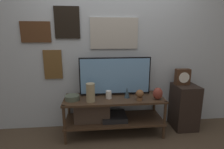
# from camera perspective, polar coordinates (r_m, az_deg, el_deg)

# --- Properties ---
(ground_plane) EXTENTS (12.00, 12.00, 0.00)m
(ground_plane) POSITION_cam_1_polar(r_m,az_deg,el_deg) (2.59, 1.44, -21.74)
(ground_plane) COLOR #4C3D2D
(wall_back) EXTENTS (6.40, 0.08, 2.70)m
(wall_back) POSITION_cam_1_polar(r_m,az_deg,el_deg) (2.72, -0.18, 10.42)
(wall_back) COLOR #B2BCC6
(wall_back) RESTS_ON ground_plane
(media_console) EXTENTS (1.45, 0.51, 0.57)m
(media_console) POSITION_cam_1_polar(r_m,az_deg,el_deg) (2.66, -2.13, -11.84)
(media_console) COLOR #422D1E
(media_console) RESTS_ON ground_plane
(television) EXTENTS (1.06, 0.05, 0.58)m
(television) POSITION_cam_1_polar(r_m,az_deg,el_deg) (2.61, 1.07, -0.48)
(television) COLOR black
(television) RESTS_ON media_console
(vase_slim_bronze) EXTENTS (0.08, 0.08, 0.16)m
(vase_slim_bronze) POSITION_cam_1_polar(r_m,az_deg,el_deg) (2.56, 4.91, -5.85)
(vase_slim_bronze) COLOR #2D4251
(vase_slim_bronze) RESTS_ON media_console
(vase_urn_stoneware) EXTENTS (0.14, 0.12, 0.17)m
(vase_urn_stoneware) POSITION_cam_1_polar(r_m,az_deg,el_deg) (2.57, 14.71, -6.01)
(vase_urn_stoneware) COLOR brown
(vase_urn_stoneware) RESTS_ON media_console
(vase_tall_ceramic) EXTENTS (0.12, 0.12, 0.26)m
(vase_tall_ceramic) POSITION_cam_1_polar(r_m,az_deg,el_deg) (2.41, -7.01, -5.90)
(vase_tall_ceramic) COLOR tan
(vase_tall_ceramic) RESTS_ON media_console
(vase_wide_bowl) EXTENTS (0.20, 0.20, 0.07)m
(vase_wide_bowl) POSITION_cam_1_polar(r_m,az_deg,el_deg) (2.54, -12.84, -7.40)
(vase_wide_bowl) COLOR #4C5647
(vase_wide_bowl) RESTS_ON media_console
(candle_jar) EXTENTS (0.08, 0.08, 0.11)m
(candle_jar) POSITION_cam_1_polar(r_m,az_deg,el_deg) (2.54, -1.08, -6.58)
(candle_jar) COLOR silver
(candle_jar) RESTS_ON media_console
(decorative_bust) EXTENTS (0.11, 0.11, 0.15)m
(decorative_bust) POSITION_cam_1_polar(r_m,az_deg,el_deg) (2.49, 9.03, -6.43)
(decorative_bust) COLOR brown
(decorative_bust) RESTS_ON media_console
(side_table) EXTENTS (0.35, 0.39, 0.71)m
(side_table) POSITION_cam_1_polar(r_m,az_deg,el_deg) (3.05, 22.48, -9.64)
(side_table) COLOR black
(side_table) RESTS_ON ground_plane
(mantel_clock) EXTENTS (0.22, 0.11, 0.25)m
(mantel_clock) POSITION_cam_1_polar(r_m,az_deg,el_deg) (2.93, 22.03, -0.70)
(mantel_clock) COLOR #422819
(mantel_clock) RESTS_ON side_table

